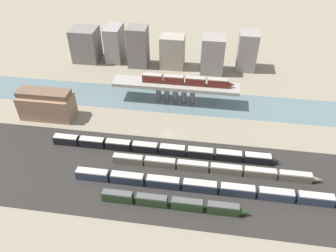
# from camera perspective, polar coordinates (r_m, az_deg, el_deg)

# --- Properties ---
(ground_plane) EXTENTS (400.00, 400.00, 0.00)m
(ground_plane) POSITION_cam_1_polar(r_m,az_deg,el_deg) (137.89, -0.03, -1.41)
(ground_plane) COLOR gray
(railbed_yard) EXTENTS (280.00, 42.00, 0.01)m
(railbed_yard) POSITION_cam_1_polar(r_m,az_deg,el_deg) (120.68, -1.69, -8.66)
(railbed_yard) COLOR #282623
(railbed_yard) RESTS_ON ground
(river_water) EXTENTS (320.00, 20.39, 0.01)m
(river_water) POSITION_cam_1_polar(r_m,az_deg,el_deg) (157.81, 1.28, 4.39)
(river_water) COLOR slate
(river_water) RESTS_ON ground
(bridge) EXTENTS (58.63, 8.93, 9.72)m
(bridge) POSITION_cam_1_polar(r_m,az_deg,el_deg) (153.53, 1.32, 6.83)
(bridge) COLOR gray
(bridge) RESTS_ON ground
(train_on_bridge) EXTENTS (42.44, 2.81, 3.96)m
(train_on_bridge) POSITION_cam_1_polar(r_m,az_deg,el_deg) (151.15, 3.31, 7.89)
(train_on_bridge) COLOR #5B1E19
(train_on_bridge) RESTS_ON bridge
(train_yard_near) EXTENTS (49.10, 2.60, 4.09)m
(train_yard_near) POSITION_cam_1_polar(r_m,az_deg,el_deg) (110.09, 0.82, -13.25)
(train_yard_near) COLOR #23381E
(train_yard_near) RESTS_ON ground
(train_yard_mid) EXTENTS (105.68, 3.05, 3.93)m
(train_yard_mid) POSITION_cam_1_polar(r_m,az_deg,el_deg) (115.50, 9.51, -10.75)
(train_yard_mid) COLOR #2D384C
(train_yard_mid) RESTS_ON ground
(train_yard_far) EXTENTS (76.71, 2.61, 3.49)m
(train_yard_far) POSITION_cam_1_polar(r_m,az_deg,el_deg) (122.02, 7.84, -7.28)
(train_yard_far) COLOR gray
(train_yard_far) RESTS_ON ground
(train_yard_outer) EXTENTS (89.27, 3.09, 3.83)m
(train_yard_outer) POSITION_cam_1_polar(r_m,az_deg,el_deg) (128.00, -1.07, -4.07)
(train_yard_outer) COLOR black
(train_yard_outer) RESTS_ON ground
(warehouse_building) EXTENTS (23.21, 10.13, 13.38)m
(warehouse_building) POSITION_cam_1_polar(r_m,az_deg,el_deg) (153.72, -20.39, 3.54)
(warehouse_building) COLOR #937056
(warehouse_building) RESTS_ON ground
(city_block_far_left) EXTENTS (14.24, 13.32, 18.72)m
(city_block_far_left) POSITION_cam_1_polar(r_m,az_deg,el_deg) (196.46, -14.10, 13.61)
(city_block_far_left) COLOR slate
(city_block_far_left) RESTS_ON ground
(city_block_left) EXTENTS (8.60, 14.32, 19.77)m
(city_block_left) POSITION_cam_1_polar(r_m,az_deg,el_deg) (193.16, -9.26, 14.00)
(city_block_left) COLOR gray
(city_block_left) RESTS_ON ground
(city_block_center) EXTENTS (10.64, 10.44, 22.12)m
(city_block_center) POSITION_cam_1_polar(r_m,az_deg,el_deg) (184.94, -5.24, 13.60)
(city_block_center) COLOR slate
(city_block_center) RESTS_ON ground
(city_block_right) EXTENTS (12.90, 10.12, 18.04)m
(city_block_right) POSITION_cam_1_polar(r_m,az_deg,el_deg) (183.34, 0.77, 12.81)
(city_block_right) COLOR gray
(city_block_right) RESTS_ON ground
(city_block_far_right) EXTENTS (12.01, 11.62, 19.91)m
(city_block_far_right) POSITION_cam_1_polar(r_m,az_deg,el_deg) (179.65, 7.80, 12.22)
(city_block_far_right) COLOR gray
(city_block_far_right) RESTS_ON ground
(city_block_tall) EXTENTS (10.07, 11.11, 20.88)m
(city_block_tall) POSITION_cam_1_polar(r_m,az_deg,el_deg) (185.76, 13.61, 12.58)
(city_block_tall) COLOR gray
(city_block_tall) RESTS_ON ground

